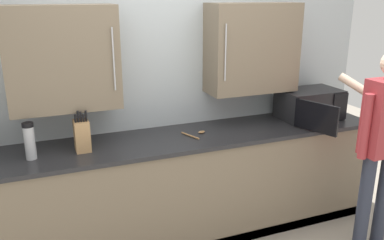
% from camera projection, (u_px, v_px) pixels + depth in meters
% --- Properties ---
extents(back_wall_tiled, '(4.09, 0.44, 2.62)m').
position_uv_depth(back_wall_tiled, '(161.00, 77.00, 3.48)').
color(back_wall_tiled, '#B2BCC1').
rests_on(back_wall_tiled, ground_plane).
extents(counter_unit, '(3.73, 0.65, 0.95)m').
position_uv_depth(counter_unit, '(174.00, 189.00, 3.48)').
color(counter_unit, '#756651').
rests_on(counter_unit, ground_plane).
extents(microwave_oven, '(0.58, 0.76, 0.28)m').
position_uv_depth(microwave_oven, '(308.00, 105.00, 3.81)').
color(microwave_oven, black).
rests_on(microwave_oven, counter_unit).
extents(thermos_flask, '(0.08, 0.08, 0.27)m').
position_uv_depth(thermos_flask, '(30.00, 141.00, 2.87)').
color(thermos_flask, '#B7BABF').
rests_on(thermos_flask, counter_unit).
extents(wooden_spoon, '(0.21, 0.20, 0.02)m').
position_uv_depth(wooden_spoon, '(196.00, 134.00, 3.41)').
color(wooden_spoon, '#A37547').
rests_on(wooden_spoon, counter_unit).
extents(knife_block, '(0.11, 0.15, 0.32)m').
position_uv_depth(knife_block, '(82.00, 135.00, 3.03)').
color(knife_block, tan).
rests_on(knife_block, counter_unit).
extents(person_figure, '(0.44, 0.60, 1.69)m').
position_uv_depth(person_figure, '(382.00, 136.00, 3.18)').
color(person_figure, '#282D3D').
rests_on(person_figure, ground_plane).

